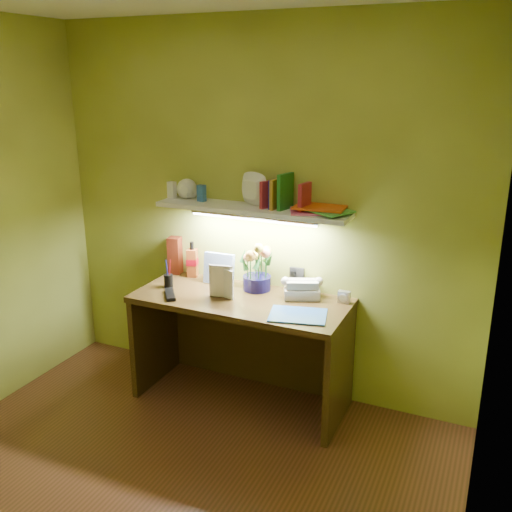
{
  "coord_description": "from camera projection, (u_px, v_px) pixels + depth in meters",
  "views": [
    {
      "loc": [
        1.5,
        -1.89,
        2.12
      ],
      "look_at": [
        0.04,
        1.35,
        1.0
      ],
      "focal_mm": 40.0,
      "sensor_mm": 36.0,
      "label": 1
    }
  ],
  "objects": [
    {
      "name": "art_card",
      "position": [
        219.0,
        269.0,
        3.91
      ],
      "size": [
        0.22,
        0.05,
        0.21
      ],
      "primitive_type": null,
      "rotation": [
        0.0,
        0.0,
        0.05
      ],
      "color": "silver",
      "rests_on": "desk"
    },
    {
      "name": "flower_bouquet",
      "position": [
        257.0,
        266.0,
        3.78
      ],
      "size": [
        0.26,
        0.26,
        0.33
      ],
      "primitive_type": null,
      "rotation": [
        0.0,
        0.0,
        0.31
      ],
      "color": "#0D0B38",
      "rests_on": "desk"
    },
    {
      "name": "desk_clock",
      "position": [
        344.0,
        297.0,
        3.6
      ],
      "size": [
        0.08,
        0.04,
        0.08
      ],
      "primitive_type": "cube",
      "rotation": [
        0.0,
        0.0,
        -0.01
      ],
      "color": "#BDBBC0",
      "rests_on": "desk"
    },
    {
      "name": "desk_book_b",
      "position": [
        217.0,
        281.0,
        3.71
      ],
      "size": [
        0.14,
        0.06,
        0.2
      ],
      "primitive_type": "imported",
      "rotation": [
        0.0,
        0.0,
        -0.32
      ],
      "color": "white",
      "rests_on": "desk"
    },
    {
      "name": "telephone",
      "position": [
        302.0,
        287.0,
        3.68
      ],
      "size": [
        0.27,
        0.25,
        0.14
      ],
      "primitive_type": null,
      "rotation": [
        0.0,
        0.0,
        0.4
      ],
      "color": "beige",
      "rests_on": "desk"
    },
    {
      "name": "wall_shelf",
      "position": [
        252.0,
        204.0,
        3.67
      ],
      "size": [
        1.32,
        0.33,
        0.26
      ],
      "color": "white",
      "rests_on": "ground"
    },
    {
      "name": "desk",
      "position": [
        241.0,
        350.0,
        3.8
      ],
      "size": [
        1.4,
        0.6,
        0.75
      ],
      "primitive_type": "cube",
      "color": "#33220E",
      "rests_on": "ground"
    },
    {
      "name": "whisky_bottle",
      "position": [
        192.0,
        259.0,
        4.04
      ],
      "size": [
        0.08,
        0.08,
        0.26
      ],
      "primitive_type": null,
      "rotation": [
        0.0,
        0.0,
        0.28
      ],
      "color": "#9F4418",
      "rests_on": "desk"
    },
    {
      "name": "tv_remote",
      "position": [
        170.0,
        294.0,
        3.71
      ],
      "size": [
        0.17,
        0.19,
        0.02
      ],
      "primitive_type": "cube",
      "rotation": [
        0.0,
        0.0,
        0.66
      ],
      "color": "black",
      "rests_on": "desk"
    },
    {
      "name": "blue_folder",
      "position": [
        298.0,
        315.0,
        3.41
      ],
      "size": [
        0.39,
        0.32,
        0.01
      ],
      "primitive_type": "cube",
      "rotation": [
        0.0,
        0.0,
        0.24
      ],
      "color": "#306AB8",
      "rests_on": "desk"
    },
    {
      "name": "pen_cup",
      "position": [
        168.0,
        276.0,
        3.86
      ],
      "size": [
        0.07,
        0.07,
        0.15
      ],
      "primitive_type": "cylinder",
      "rotation": [
        0.0,
        0.0,
        0.1
      ],
      "color": "black",
      "rests_on": "desk"
    },
    {
      "name": "whisky_box",
      "position": [
        175.0,
        255.0,
        4.11
      ],
      "size": [
        0.1,
        0.1,
        0.27
      ],
      "primitive_type": "cube",
      "rotation": [
        0.0,
        0.0,
        0.17
      ],
      "color": "#581B0C",
      "rests_on": "desk"
    },
    {
      "name": "desk_book_a",
      "position": [
        209.0,
        280.0,
        3.69
      ],
      "size": [
        0.16,
        0.04,
        0.22
      ],
      "primitive_type": "imported",
      "rotation": [
        0.0,
        0.0,
        0.11
      ],
      "color": "white",
      "rests_on": "desk"
    }
  ]
}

